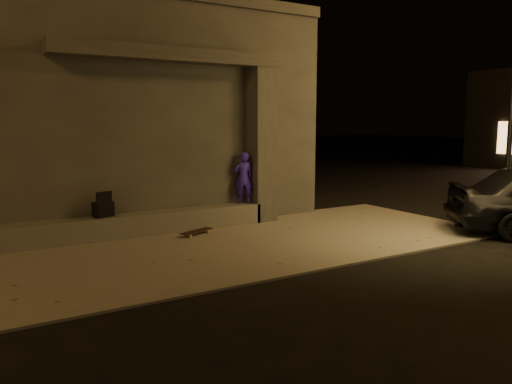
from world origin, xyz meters
TOP-DOWN VIEW (x-y plane):
  - ground at (0.00, 0.00)m, footprint 120.00×120.00m
  - sidewalk at (0.00, 2.00)m, footprint 11.00×4.40m
  - building at (-1.00, 6.49)m, footprint 9.00×5.10m
  - ledge at (-1.50, 3.75)m, footprint 6.00×0.55m
  - column at (1.70, 3.75)m, footprint 0.55×0.55m
  - canopy at (-0.50, 3.80)m, footprint 5.00×0.70m
  - skateboarder at (1.20, 3.75)m, footprint 0.51×0.41m
  - backpack at (-2.06, 3.75)m, footprint 0.43×0.35m
  - skateboard at (-0.30, 3.10)m, footprint 0.82×0.49m

SIDE VIEW (x-z plane):
  - ground at x=0.00m, z-range 0.00..0.00m
  - sidewalk at x=0.00m, z-range 0.00..0.04m
  - skateboard at x=-0.30m, z-range 0.07..0.16m
  - ledge at x=-1.50m, z-range 0.04..0.49m
  - backpack at x=-2.06m, z-range 0.41..0.94m
  - skateboarder at x=1.20m, z-range 0.49..1.70m
  - column at x=1.70m, z-range 0.04..3.64m
  - building at x=-1.00m, z-range -0.01..5.22m
  - canopy at x=-0.50m, z-range 3.64..3.92m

